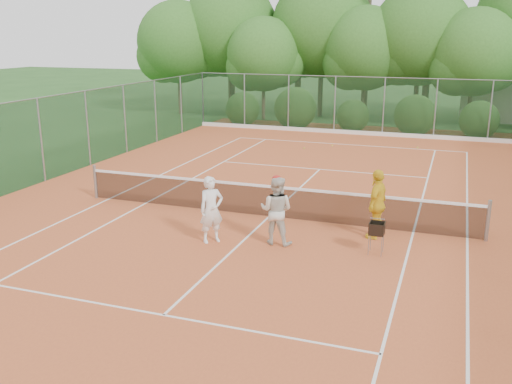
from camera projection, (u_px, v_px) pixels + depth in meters
ground at (269, 218)px, 16.71m from camera, size 120.00×120.00×0.00m
clay_court at (269, 217)px, 16.70m from camera, size 18.00×36.00×0.02m
tennis_net at (269, 200)px, 16.56m from camera, size 11.97×0.10×1.10m
player_white at (211, 210)px, 14.50m from camera, size 0.74×0.74×1.73m
player_center_grp at (276, 210)px, 14.38m from camera, size 0.87×0.69×1.80m
player_yellow at (377, 204)px, 14.80m from camera, size 0.64×1.14×1.84m
ball_hopper at (377, 229)px, 13.77m from camera, size 0.35×0.35×0.80m
stray_ball_a at (304, 148)px, 26.48m from camera, size 0.07×0.07×0.07m
stray_ball_b at (418, 147)px, 26.63m from camera, size 0.07×0.07×0.07m
stray_ball_c at (332, 145)px, 27.08m from camera, size 0.07×0.07×0.07m
court_markings at (269, 217)px, 16.70m from camera, size 11.03×23.83×0.01m
fence_back at (359, 106)px, 29.90m from camera, size 18.07×0.07×3.00m
tropical_treeline at (402, 35)px, 33.21m from camera, size 32.10×8.49×15.03m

